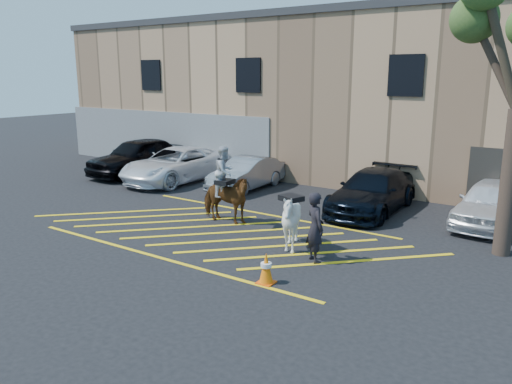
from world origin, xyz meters
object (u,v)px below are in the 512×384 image
Objects in this scene: car_black_suv at (138,156)px; car_white_pickup at (176,165)px; traffic_cone at (266,268)px; car_blue_suv at (373,191)px; handler at (315,227)px; car_silver_sedan at (247,174)px; car_white_suv at (491,203)px; mounted_bay at (225,192)px; saddled_white at (291,221)px.

car_white_pickup is (2.58, -0.15, -0.12)m from car_black_suv.
car_black_suv is 6.98× the size of traffic_cone.
car_black_suv is 11.61m from car_blue_suv.
car_white_pickup is 7.38× the size of traffic_cone.
handler is at bearing -84.66° from car_blue_suv.
car_black_suv is at bearing 148.67° from traffic_cone.
car_silver_sedan reaches higher than traffic_cone.
car_white_pickup is at bearing -172.33° from car_silver_sedan.
car_white_suv reaches higher than car_silver_sedan.
saddled_white is (3.02, -1.05, -0.18)m from mounted_bay.
car_white_suv is 2.33× the size of handler.
saddled_white is at bearing -22.43° from car_black_suv.
car_black_suv reaches higher than car_silver_sedan.
car_white_pickup is 10.95m from handler.
car_white_suv is at bearing 53.83° from saddled_white.
handler reaches higher than car_white_suv.
car_white_pickup reaches higher than car_blue_suv.
car_white_suv reaches higher than traffic_cone.
mounted_bay reaches higher than car_white_pickup.
traffic_cone is at bearing -36.02° from car_white_pickup.
car_blue_suv is at bearing 92.46° from traffic_cone.
car_white_suv is 5.76× the size of traffic_cone.
car_blue_suv is 2.70× the size of handler.
car_black_suv is at bearing 177.82° from car_white_pickup.
traffic_cone is (0.65, -2.22, -0.46)m from saddled_white.
car_white_pickup reaches higher than car_white_suv.
traffic_cone is at bearing 120.39° from handler.
saddled_white is (5.23, -5.37, 0.17)m from car_silver_sedan.
saddled_white is at bearing 106.38° from traffic_cone.
car_black_suv is 2.06× the size of mounted_bay.
car_white_pickup is 9.97m from saddled_white.
traffic_cone is at bearing -52.59° from car_silver_sedan.
mounted_bay is (2.21, -4.33, 0.34)m from car_silver_sedan.
mounted_bay reaches higher than saddled_white.
mounted_bay is at bearing -63.35° from car_silver_sedan.
car_white_pickup reaches higher than car_silver_sedan.
mounted_bay is at bearing 138.39° from traffic_cone.
car_blue_suv is at bearing 2.05° from car_white_pickup.
car_white_pickup is at bearing 142.75° from traffic_cone.
handler reaches higher than car_silver_sedan.
saddled_white reaches higher than car_silver_sedan.
saddled_white is (-0.92, 0.37, -0.08)m from handler.
car_white_pickup is at bearing 145.87° from mounted_bay.
mounted_bay is at bearing -32.90° from car_white_pickup.
mounted_bay is at bearing 160.90° from saddled_white.
car_white_pickup is at bearing 10.03° from handler.
car_blue_suv reaches higher than car_silver_sedan.
car_black_suv is 6.06m from car_silver_sedan.
car_white_suv is (9.27, 0.15, 0.06)m from car_silver_sedan.
traffic_cone is (-3.39, -7.74, -0.35)m from car_white_suv.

